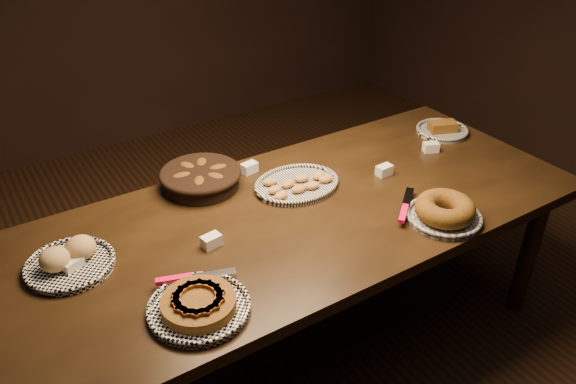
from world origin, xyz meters
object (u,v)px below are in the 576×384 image
apple_tart_plate (199,305)px  madeleine_platter (297,184)px  buffet_table (295,227)px  bundt_cake_plate (444,211)px

apple_tart_plate → madeleine_platter: size_ratio=0.92×
buffet_table → bundt_cake_plate: bundt_cake_plate is taller
madeleine_platter → bundt_cake_plate: 0.62m
madeleine_platter → buffet_table: bearing=-103.4°
bundt_cake_plate → apple_tart_plate: bearing=163.3°
buffet_table → madeleine_platter: size_ratio=6.46×
buffet_table → bundt_cake_plate: bearing=-37.8°
apple_tart_plate → bundt_cake_plate: 1.01m
buffet_table → apple_tart_plate: (-0.56, -0.30, 0.10)m
buffet_table → apple_tart_plate: 0.64m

